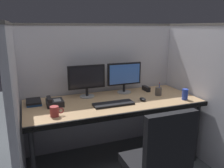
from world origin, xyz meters
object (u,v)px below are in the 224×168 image
object	(u,v)px
monitor_right	(124,76)
soda_can	(185,94)
keyboard_main	(113,104)
monitor_left	(87,79)
book_stack	(34,102)
pen_cup	(158,91)
red_stapler	(146,89)
desk	(114,105)
desk_phone	(54,102)
computer_mouse	(143,99)
coffee_mug	(55,111)

from	to	relation	value
monitor_right	soda_can	size ratio (longest dim) A/B	3.52
keyboard_main	monitor_left	bearing A→B (deg)	116.52
monitor_left	book_stack	distance (m)	0.63
pen_cup	red_stapler	world-z (taller)	pen_cup
desk	desk_phone	world-z (taller)	desk_phone
monitor_left	pen_cup	world-z (taller)	monitor_left
monitor_right	red_stapler	size ratio (longest dim) A/B	2.87
computer_mouse	coffee_mug	bearing A→B (deg)	-173.46
red_stapler	computer_mouse	bearing A→B (deg)	-124.41
coffee_mug	desk	bearing A→B (deg)	17.54
pen_cup	red_stapler	xyz separation A→B (m)	(-0.04, 0.22, -0.02)
desk	monitor_right	distance (m)	0.45
computer_mouse	soda_can	bearing A→B (deg)	-16.13
desk	desk_phone	bearing A→B (deg)	171.62
monitor_right	computer_mouse	distance (m)	0.42
book_stack	monitor_left	bearing A→B (deg)	4.28
monitor_right	keyboard_main	bearing A→B (deg)	-127.49
computer_mouse	keyboard_main	bearing A→B (deg)	-177.82
desk	monitor_right	world-z (taller)	monitor_right
pen_cup	coffee_mug	xyz separation A→B (m)	(-1.24, -0.23, -0.00)
monitor_left	red_stapler	world-z (taller)	monitor_left
monitor_right	monitor_left	bearing A→B (deg)	-179.18
keyboard_main	desk_phone	size ratio (longest dim) A/B	2.26
desk_phone	pen_cup	bearing A→B (deg)	-3.58
red_stapler	monitor_left	bearing A→B (deg)	178.70
monitor_right	computer_mouse	bearing A→B (deg)	-80.11
monitor_right	soda_can	xyz separation A→B (m)	(0.52, -0.50, -0.15)
red_stapler	book_stack	distance (m)	1.37
desk_phone	soda_can	bearing A→B (deg)	-13.13
monitor_right	red_stapler	xyz separation A→B (m)	(0.30, -0.02, -0.19)
pen_cup	desk_phone	world-z (taller)	pen_cup
desk	monitor_right	size ratio (longest dim) A/B	4.42
computer_mouse	pen_cup	bearing A→B (deg)	23.14
monitor_left	desk_phone	bearing A→B (deg)	-157.32
keyboard_main	red_stapler	bearing A→B (deg)	31.09
monitor_left	pen_cup	bearing A→B (deg)	-16.53
computer_mouse	coffee_mug	xyz separation A→B (m)	(-0.97, -0.11, 0.03)
computer_mouse	desk_phone	size ratio (longest dim) A/B	0.51
monitor_left	desk_phone	size ratio (longest dim) A/B	2.26
monitor_left	soda_can	bearing A→B (deg)	-26.16
keyboard_main	book_stack	size ratio (longest dim) A/B	1.96
monitor_left	pen_cup	distance (m)	0.86
computer_mouse	soda_can	distance (m)	0.48
monitor_left	pen_cup	xyz separation A→B (m)	(0.81, -0.24, -0.17)
computer_mouse	coffee_mug	world-z (taller)	coffee_mug
desk	monitor_left	world-z (taller)	monitor_left
soda_can	desk	bearing A→B (deg)	163.07
keyboard_main	soda_can	bearing A→B (deg)	-8.37
desk_phone	keyboard_main	bearing A→B (deg)	-19.49
computer_mouse	red_stapler	distance (m)	0.41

